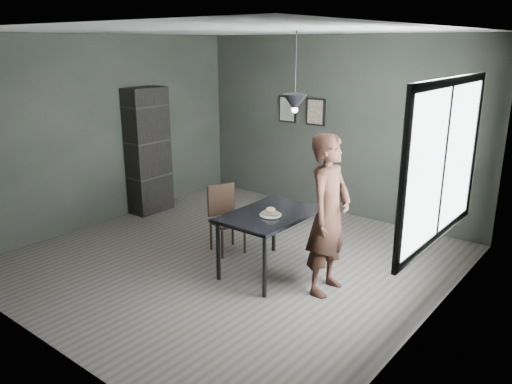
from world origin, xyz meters
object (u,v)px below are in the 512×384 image
Objects in this scene: white_plate at (270,216)px; shelf_unit at (148,151)px; woman at (329,215)px; pendant_lamp at (295,102)px; cafe_table at (270,219)px; wood_chair at (225,214)px.

white_plate is 0.11× the size of shelf_unit.
woman is 2.05× the size of pendant_lamp.
cafe_table is at bearing 130.13° from white_plate.
wood_chair is at bearing 176.36° from pendant_lamp.
shelf_unit reaches higher than woman.
pendant_lamp is at bearing 21.80° from cafe_table.
shelf_unit reaches higher than wood_chair.
pendant_lamp is (0.25, 0.10, 1.38)m from cafe_table.
wood_chair reaches higher than white_plate.
pendant_lamp is at bearing -9.99° from shelf_unit.
wood_chair reaches higher than cafe_table.
cafe_table is at bearing -158.20° from pendant_lamp.
shelf_unit reaches higher than white_plate.
woman is at bearing -9.90° from shelf_unit.
woman is 1.70m from wood_chair.
cafe_table is at bearing -12.65° from shelf_unit.
white_plate is 0.73m from woman.
woman reaches higher than white_plate.
shelf_unit is at bearing 166.90° from white_plate.
white_plate is 0.26× the size of wood_chair.
wood_chair is 1.92m from pendant_lamp.
wood_chair is (-0.95, 0.25, -0.25)m from white_plate.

